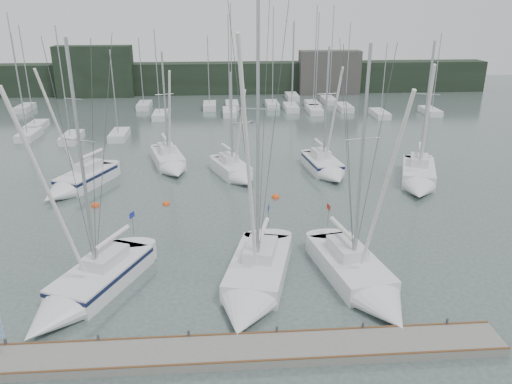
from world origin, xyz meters
TOP-DOWN VIEW (x-y plane):
  - ground at (0.00, 0.00)m, footprint 160.00×160.00m
  - dock at (0.00, -5.00)m, footprint 24.00×2.00m
  - far_treeline at (0.00, 62.00)m, footprint 90.00×4.00m
  - far_building_left at (-20.00, 60.00)m, footprint 12.00×3.00m
  - far_building_right at (18.00, 60.00)m, footprint 10.00×3.00m
  - mast_forest at (-0.35, 44.18)m, footprint 58.12×27.95m
  - sailboat_near_left at (-7.65, -0.18)m, footprint 6.08×9.20m
  - sailboat_near_center at (1.14, -0.34)m, footprint 5.14×9.70m
  - sailboat_near_right at (7.10, -0.45)m, footprint 4.40×9.52m
  - sailboat_mid_a at (-12.21, 16.45)m, footprint 5.42×8.24m
  - sailboat_mid_b at (-4.95, 21.45)m, footprint 4.35×8.17m
  - sailboat_mid_c at (0.98, 18.30)m, footprint 4.41×6.85m
  - sailboat_mid_d at (9.08, 18.81)m, footprint 3.38×7.35m
  - sailboat_mid_e at (16.13, 15.27)m, footprint 5.45×9.00m
  - buoy_a at (-4.59, 12.75)m, footprint 0.54×0.54m
  - buoy_b at (3.91, 13.53)m, footprint 0.63×0.63m
  - buoy_c at (-9.92, 12.81)m, footprint 0.62×0.62m
  - seagull at (0.88, 2.83)m, footprint 0.98×0.48m

SIDE VIEW (x-z plane):
  - ground at x=0.00m, z-range 0.00..0.00m
  - buoy_a at x=-4.59m, z-range -0.27..0.27m
  - buoy_b at x=3.91m, z-range -0.31..0.31m
  - buoy_c at x=-9.92m, z-range -0.31..0.31m
  - dock at x=0.00m, z-range 0.00..0.40m
  - mast_forest at x=-0.35m, z-range -6.75..7.72m
  - sailboat_near_right at x=7.10m, z-range -6.31..7.36m
  - sailboat_near_center at x=1.14m, z-range -7.64..8.70m
  - sailboat_mid_c at x=0.98m, z-range -4.35..5.42m
  - sailboat_mid_b at x=-4.95m, z-range -5.04..6.13m
  - sailboat_near_left at x=-7.65m, z-range -6.42..7.54m
  - sailboat_mid_d at x=9.08m, z-range -5.32..6.48m
  - sailboat_mid_a at x=-12.21m, z-range -5.52..6.71m
  - sailboat_mid_e at x=16.13m, z-range -5.65..6.84m
  - far_treeline at x=0.00m, z-range 0.00..5.00m
  - far_building_right at x=18.00m, z-range 0.00..7.00m
  - far_building_left at x=-20.00m, z-range 0.00..8.00m
  - seagull at x=0.88m, z-range 8.45..8.64m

